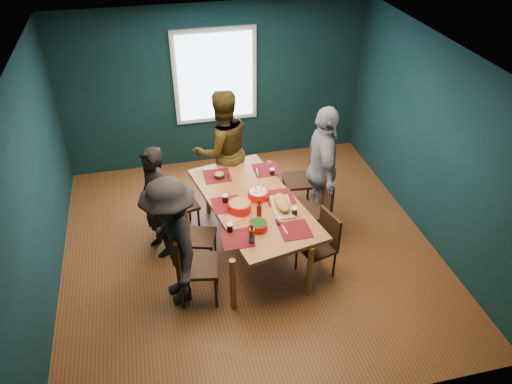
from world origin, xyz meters
TOP-DOWN VIEW (x-y plane):
  - room at (0.00, 0.27)m, footprint 5.01×5.01m
  - dining_table at (0.06, -0.02)m, footprint 1.48×2.31m
  - chair_left_far at (-0.96, 0.56)m, footprint 0.56×0.56m
  - chair_left_mid at (-0.77, -0.11)m, footprint 0.51×0.51m
  - chair_left_near at (-0.87, -0.71)m, footprint 0.54×0.54m
  - chair_right_far at (1.03, 0.75)m, footprint 0.51×0.51m
  - chair_right_mid at (0.99, 0.04)m, footprint 0.45×0.45m
  - chair_right_near at (0.80, -0.64)m, footprint 0.50×0.50m
  - person_far_left at (-1.18, 0.26)m, footprint 0.57×0.68m
  - person_back at (-0.13, 1.19)m, footprint 1.03×0.89m
  - person_right at (1.11, 0.32)m, footprint 0.60×1.15m
  - person_near_left at (-1.04, -0.65)m, footprint 0.83×1.20m
  - bowl_salad at (-0.15, -0.17)m, footprint 0.29×0.29m
  - bowl_dumpling at (0.13, 0.04)m, footprint 0.27×0.27m
  - bowl_herbs at (-0.02, -0.59)m, footprint 0.23×0.23m
  - cutting_board at (0.38, -0.24)m, footprint 0.31×0.63m
  - small_bowl at (-0.27, 0.63)m, footprint 0.15×0.15m
  - beer_bottle_a at (-0.14, -0.81)m, footprint 0.07×0.07m
  - beer_bottle_b at (0.05, -0.36)m, footprint 0.07×0.07m
  - cola_glass_a at (-0.35, -0.55)m, footprint 0.08×0.08m
  - cola_glass_b at (0.49, -0.42)m, footprint 0.07×0.07m
  - cola_glass_c at (0.45, 0.53)m, footprint 0.07×0.07m
  - cola_glass_d at (-0.30, 0.04)m, footprint 0.08×0.08m
  - napkin_a at (0.39, -0.00)m, footprint 0.18×0.18m
  - napkin_b at (-0.26, -0.31)m, footprint 0.18×0.18m
  - napkin_c at (0.42, -0.71)m, footprint 0.17×0.17m

SIDE VIEW (x-z plane):
  - chair_right_near at x=0.80m, z-range 0.07..0.97m
  - chair_left_mid at x=-0.77m, z-range 0.08..0.99m
  - chair_right_mid at x=0.99m, z-range 0.08..1.03m
  - chair_right_far at x=1.03m, z-range 0.08..1.11m
  - chair_left_near at x=-0.87m, z-range 0.08..1.11m
  - chair_left_far at x=-0.96m, z-range 0.09..1.12m
  - dining_table at x=0.06m, z-range 0.33..1.14m
  - person_far_left at x=-1.18m, z-range 0.00..1.58m
  - napkin_c at x=0.42m, z-range 0.81..0.82m
  - napkin_a at x=0.39m, z-range 0.81..0.82m
  - napkin_b at x=-0.26m, z-range 0.81..0.82m
  - small_bowl at x=-0.27m, z-range 0.82..0.88m
  - person_near_left at x=-1.04m, z-range 0.00..1.70m
  - bowl_herbs at x=-0.02m, z-range 0.82..0.92m
  - cola_glass_c at x=0.45m, z-range 0.82..0.92m
  - cola_glass_b at x=0.49m, z-range 0.82..0.92m
  - cola_glass_a at x=-0.35m, z-range 0.82..0.93m
  - cola_glass_d at x=-0.30m, z-range 0.82..0.93m
  - bowl_dumpling at x=0.13m, z-range 0.75..1.00m
  - cutting_board at x=0.38m, z-range 0.81..0.94m
  - bowl_salad at x=-0.15m, z-range 0.82..0.94m
  - beer_bottle_a at x=-0.14m, z-range 0.78..1.04m
  - beer_bottle_b at x=0.05m, z-range 0.79..1.04m
  - person_back at x=-0.13m, z-range 0.00..1.85m
  - person_right at x=1.11m, z-range 0.00..1.86m
  - room at x=0.00m, z-range 0.01..2.73m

